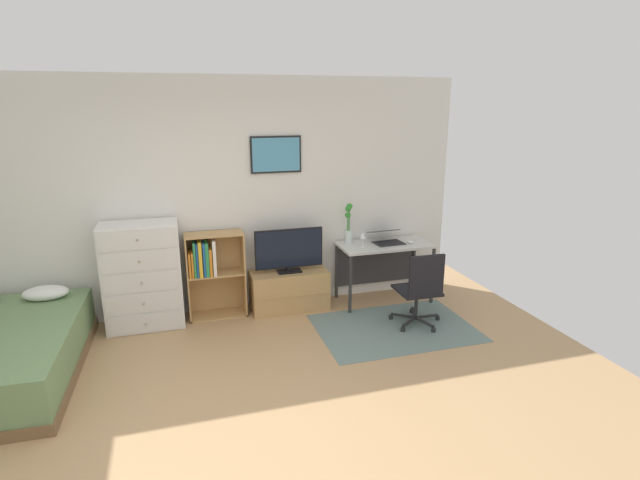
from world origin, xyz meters
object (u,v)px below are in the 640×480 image
(bamboo_vase, at_px, (348,225))
(wine_glass, at_px, (363,236))
(tv_stand, at_px, (289,290))
(television, at_px, (289,251))
(laptop, at_px, (386,237))
(computer_mouse, at_px, (410,242))
(desk, at_px, (382,253))
(office_chair, at_px, (421,288))
(bookshelf, at_px, (210,268))
(dresser, at_px, (143,276))

(bamboo_vase, xyz_separation_m, wine_glass, (0.12, -0.19, -0.09))
(tv_stand, bearing_deg, television, -90.00)
(laptop, xyz_separation_m, computer_mouse, (0.26, -0.12, -0.05))
(desk, relative_size, office_chair, 1.32)
(office_chair, height_order, computer_mouse, office_chair)
(desk, bearing_deg, laptop, -23.88)
(office_chair, distance_m, wine_glass, 0.96)
(office_chair, bearing_deg, desk, 95.94)
(laptop, height_order, computer_mouse, laptop)
(bookshelf, distance_m, television, 0.92)
(tv_stand, bearing_deg, laptop, -1.00)
(computer_mouse, relative_size, bamboo_vase, 0.21)
(dresser, bearing_deg, computer_mouse, -2.34)
(office_chair, bearing_deg, bookshelf, 157.54)
(tv_stand, relative_size, laptop, 2.23)
(dresser, relative_size, laptop, 2.88)
(bookshelf, height_order, wine_glass, bookshelf)
(television, height_order, desk, television)
(laptop, bearing_deg, wine_glass, -169.18)
(tv_stand, height_order, television, television)
(office_chair, relative_size, bamboo_vase, 1.74)
(computer_mouse, distance_m, bamboo_vase, 0.78)
(bamboo_vase, bearing_deg, tv_stand, -174.37)
(television, distance_m, computer_mouse, 1.50)
(laptop, relative_size, computer_mouse, 3.93)
(bamboo_vase, bearing_deg, desk, -10.56)
(bookshelf, distance_m, laptop, 2.15)
(tv_stand, distance_m, office_chair, 1.57)
(tv_stand, relative_size, computer_mouse, 8.78)
(tv_stand, xyz_separation_m, bamboo_vase, (0.77, 0.08, 0.73))
(bamboo_vase, height_order, wine_glass, bamboo_vase)
(wine_glass, bearing_deg, office_chair, -63.85)
(computer_mouse, xyz_separation_m, wine_glass, (-0.61, 0.03, 0.12))
(office_chair, relative_size, wine_glass, 4.78)
(office_chair, height_order, bamboo_vase, bamboo_vase)
(tv_stand, height_order, bamboo_vase, bamboo_vase)
(dresser, bearing_deg, tv_stand, 0.53)
(bookshelf, bearing_deg, wine_glass, -5.38)
(dresser, height_order, office_chair, dresser)
(tv_stand, height_order, wine_glass, wine_glass)
(dresser, distance_m, computer_mouse, 3.13)
(bookshelf, height_order, office_chair, bookshelf)
(bamboo_vase, bearing_deg, bookshelf, -179.19)
(dresser, bearing_deg, bamboo_vase, 2.16)
(television, height_order, bamboo_vase, bamboo_vase)
(dresser, xyz_separation_m, desk, (2.82, 0.01, 0.01))
(tv_stand, bearing_deg, bookshelf, 176.71)
(office_chair, relative_size, computer_mouse, 8.27)
(dresser, relative_size, bookshelf, 1.19)
(dresser, bearing_deg, television, -0.25)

